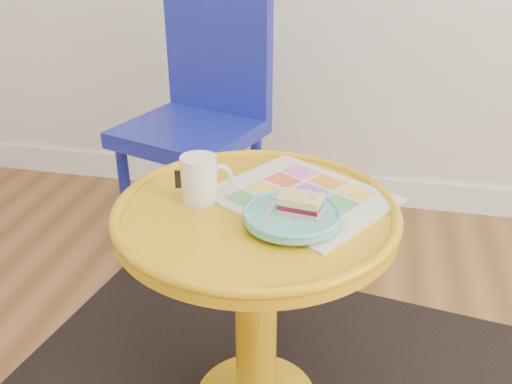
% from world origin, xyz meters
% --- Properties ---
extents(side_table, '(0.60, 0.60, 0.57)m').
position_xyz_m(side_table, '(-0.13, 0.82, 0.41)').
color(side_table, gold).
rests_on(side_table, ground).
extents(chair, '(0.50, 0.50, 0.90)m').
position_xyz_m(chair, '(-0.47, 1.54, 0.52)').
color(chair, '#18219E').
rests_on(chair, ground).
extents(newspaper, '(0.45, 0.43, 0.01)m').
position_xyz_m(newspaper, '(-0.05, 0.89, 0.57)').
color(newspaper, silver).
rests_on(newspaper, side_table).
extents(mug, '(0.11, 0.08, 0.10)m').
position_xyz_m(mug, '(-0.25, 0.83, 0.62)').
color(mug, white).
rests_on(mug, side_table).
extents(plate, '(0.19, 0.19, 0.02)m').
position_xyz_m(plate, '(-0.05, 0.77, 0.59)').
color(plate, '#5ABEB7').
rests_on(plate, newspaper).
extents(cake_slice, '(0.09, 0.07, 0.04)m').
position_xyz_m(cake_slice, '(-0.03, 0.78, 0.61)').
color(cake_slice, '#D3BC8C').
rests_on(cake_slice, plate).
extents(fork, '(0.02, 0.14, 0.00)m').
position_xyz_m(fork, '(-0.09, 0.78, 0.60)').
color(fork, silver).
rests_on(fork, plate).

